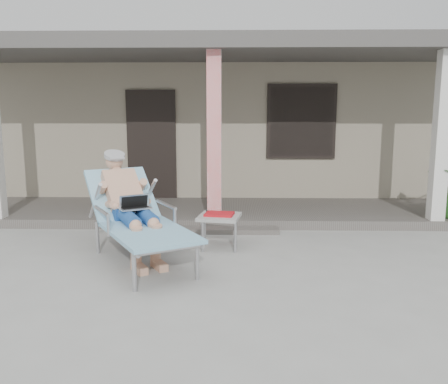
{
  "coord_description": "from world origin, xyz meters",
  "views": [
    {
      "loc": [
        0.31,
        -5.25,
        1.86
      ],
      "look_at": [
        0.18,
        0.6,
        0.85
      ],
      "focal_mm": 38.0,
      "sensor_mm": 36.0,
      "label": 1
    }
  ],
  "objects": [
    {
      "name": "porch_deck",
      "position": [
        0.0,
        3.0,
        0.07
      ],
      "size": [
        10.0,
        2.0,
        0.15
      ],
      "primitive_type": "cube",
      "color": "#605B56",
      "rests_on": "ground"
    },
    {
      "name": "ground",
      "position": [
        0.0,
        0.0,
        0.0
      ],
      "size": [
        60.0,
        60.0,
        0.0
      ],
      "primitive_type": "plane",
      "color": "#9E9E99",
      "rests_on": "ground"
    },
    {
      "name": "house",
      "position": [
        0.0,
        6.5,
        1.67
      ],
      "size": [
        10.4,
        5.4,
        3.3
      ],
      "color": "gray",
      "rests_on": "ground"
    },
    {
      "name": "porch_overhang",
      "position": [
        0.0,
        2.95,
        2.79
      ],
      "size": [
        10.0,
        2.3,
        2.85
      ],
      "color": "silver",
      "rests_on": "porch_deck"
    },
    {
      "name": "lounger",
      "position": [
        -0.95,
        0.54,
        0.88
      ],
      "size": [
        1.77,
        2.24,
        1.43
      ],
      "rotation": [
        0.0,
        0.0,
        0.52
      ],
      "color": "#B7B7BC",
      "rests_on": "ground"
    },
    {
      "name": "porch_step",
      "position": [
        0.0,
        1.85,
        0.04
      ],
      "size": [
        2.0,
        0.3,
        0.07
      ],
      "primitive_type": "cube",
      "color": "#605B56",
      "rests_on": "ground"
    },
    {
      "name": "side_table",
      "position": [
        0.11,
        1.04,
        0.41
      ],
      "size": [
        0.62,
        0.62,
        0.49
      ],
      "rotation": [
        0.0,
        0.0,
        -0.17
      ],
      "color": "#A1A19C",
      "rests_on": "ground"
    }
  ]
}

